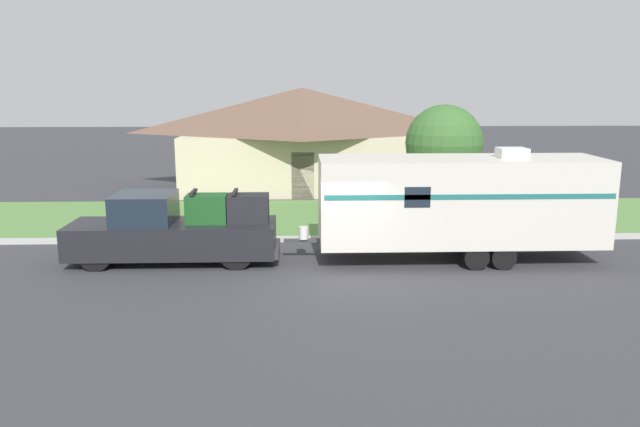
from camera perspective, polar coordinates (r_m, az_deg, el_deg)
ground_plane at (r=16.85m, az=1.73°, el=-5.64°), size 120.00×120.00×0.00m
curb_strip at (r=20.44m, az=1.05°, el=-2.31°), size 80.00×0.30×0.14m
lawn_strip at (r=24.00m, az=0.59°, el=-0.32°), size 80.00×7.00×0.03m
house_across_street at (r=30.60m, az=-1.64°, el=7.05°), size 12.04×6.85×4.88m
pickup_truck at (r=18.30m, az=-13.19°, el=-1.57°), size 5.95×1.90×2.08m
travel_trailer at (r=18.37m, az=12.64°, el=1.19°), size 9.09×2.40×3.26m
mailbox at (r=21.41m, az=10.55°, el=0.60°), size 0.48×0.20×1.25m
tree_in_yard at (r=23.13m, az=11.26°, el=6.29°), size 2.79×2.79×4.33m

